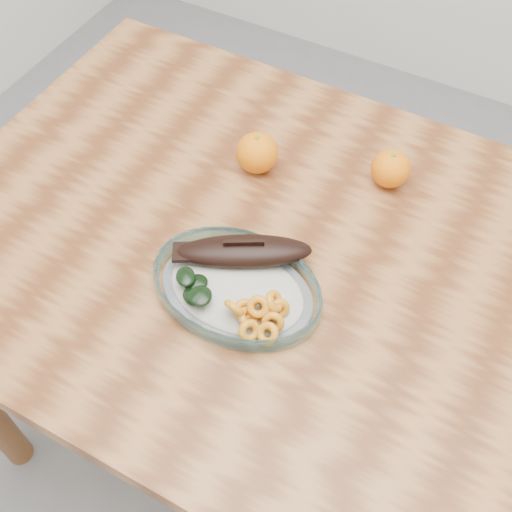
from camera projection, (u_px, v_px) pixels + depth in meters
name	position (u px, v px, depth m)	size (l,w,h in m)	color
ground	(281.00, 436.00, 1.59)	(3.00, 3.00, 0.00)	slate
dining_table	(293.00, 293.00, 1.07)	(1.20, 0.80, 0.75)	brown
plated_meal	(237.00, 285.00, 0.94)	(0.48, 0.48, 0.08)	white
orange_left	(257.00, 153.00, 1.08)	(0.07, 0.07, 0.07)	#FD5805
orange_right	(391.00, 169.00, 1.06)	(0.06, 0.06, 0.06)	#FD5805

